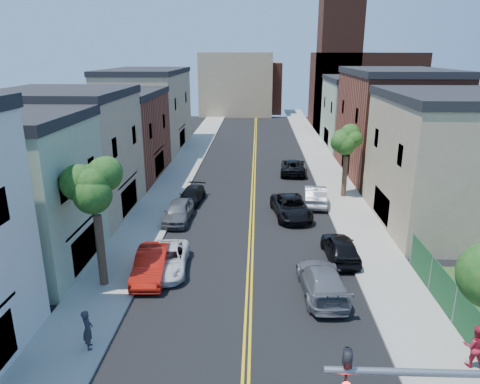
# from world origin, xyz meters

# --- Properties ---
(sidewalk_left) EXTENTS (3.20, 100.00, 0.15)m
(sidewalk_left) POSITION_xyz_m (-7.90, 40.00, 0.07)
(sidewalk_left) COLOR gray
(sidewalk_left) RESTS_ON ground
(sidewalk_right) EXTENTS (3.20, 100.00, 0.15)m
(sidewalk_right) POSITION_xyz_m (7.90, 40.00, 0.07)
(sidewalk_right) COLOR gray
(sidewalk_right) RESTS_ON ground
(curb_left) EXTENTS (0.30, 100.00, 0.15)m
(curb_left) POSITION_xyz_m (-6.15, 40.00, 0.07)
(curb_left) COLOR gray
(curb_left) RESTS_ON ground
(curb_right) EXTENTS (0.30, 100.00, 0.15)m
(curb_right) POSITION_xyz_m (6.15, 40.00, 0.07)
(curb_right) COLOR gray
(curb_right) RESTS_ON ground
(bldg_left_palegrn) EXTENTS (9.00, 8.00, 8.50)m
(bldg_left_palegrn) POSITION_xyz_m (-14.00, 16.00, 4.25)
(bldg_left_palegrn) COLOR gray
(bldg_left_palegrn) RESTS_ON ground
(bldg_left_tan_near) EXTENTS (9.00, 10.00, 9.00)m
(bldg_left_tan_near) POSITION_xyz_m (-14.00, 25.00, 4.50)
(bldg_left_tan_near) COLOR #998466
(bldg_left_tan_near) RESTS_ON ground
(bldg_left_brick) EXTENTS (9.00, 12.00, 8.00)m
(bldg_left_brick) POSITION_xyz_m (-14.00, 36.00, 4.00)
(bldg_left_brick) COLOR brown
(bldg_left_brick) RESTS_ON ground
(bldg_left_tan_far) EXTENTS (9.00, 16.00, 9.50)m
(bldg_left_tan_far) POSITION_xyz_m (-14.00, 50.00, 4.75)
(bldg_left_tan_far) COLOR #998466
(bldg_left_tan_far) RESTS_ON ground
(bldg_right_tan) EXTENTS (9.00, 12.00, 9.00)m
(bldg_right_tan) POSITION_xyz_m (14.00, 24.00, 4.50)
(bldg_right_tan) COLOR #998466
(bldg_right_tan) RESTS_ON ground
(bldg_right_brick) EXTENTS (9.00, 14.00, 10.00)m
(bldg_right_brick) POSITION_xyz_m (14.00, 38.00, 5.00)
(bldg_right_brick) COLOR brown
(bldg_right_brick) RESTS_ON ground
(bldg_right_palegrn) EXTENTS (9.00, 12.00, 8.50)m
(bldg_right_palegrn) POSITION_xyz_m (14.00, 52.00, 4.25)
(bldg_right_palegrn) COLOR gray
(bldg_right_palegrn) RESTS_ON ground
(church) EXTENTS (16.20, 14.20, 22.60)m
(church) POSITION_xyz_m (16.33, 67.07, 7.24)
(church) COLOR #4C2319
(church) RESTS_ON ground
(backdrop_left) EXTENTS (14.00, 8.00, 12.00)m
(backdrop_left) POSITION_xyz_m (-4.00, 82.00, 6.00)
(backdrop_left) COLOR #998466
(backdrop_left) RESTS_ON ground
(backdrop_center) EXTENTS (10.00, 8.00, 10.00)m
(backdrop_center) POSITION_xyz_m (0.00, 86.00, 5.00)
(backdrop_center) COLOR brown
(backdrop_center) RESTS_ON ground
(fence_right) EXTENTS (0.04, 15.00, 1.90)m
(fence_right) POSITION_xyz_m (9.50, 9.50, 1.10)
(fence_right) COLOR #143F1E
(fence_right) RESTS_ON sidewalk_right
(tree_left_mid) EXTENTS (5.20, 5.20, 9.29)m
(tree_left_mid) POSITION_xyz_m (-7.88, 14.01, 6.58)
(tree_left_mid) COLOR #332119
(tree_left_mid) RESTS_ON sidewalk_left
(tree_right_far) EXTENTS (4.40, 4.40, 8.03)m
(tree_right_far) POSITION_xyz_m (7.92, 30.01, 5.76)
(tree_right_far) COLOR #332119
(tree_right_far) RESTS_ON sidewalk_right
(red_sedan) EXTENTS (1.92, 4.88, 1.58)m
(red_sedan) POSITION_xyz_m (-5.50, 15.14, 0.79)
(red_sedan) COLOR red
(red_sedan) RESTS_ON ground
(white_pickup) EXTENTS (2.59, 5.04, 1.36)m
(white_pickup) POSITION_xyz_m (-4.81, 15.96, 0.68)
(white_pickup) COLOR silver
(white_pickup) RESTS_ON ground
(grey_car_left) EXTENTS (1.97, 4.66, 1.57)m
(grey_car_left) POSITION_xyz_m (-5.50, 23.69, 0.79)
(grey_car_left) COLOR #505256
(grey_car_left) RESTS_ON ground
(black_car_left) EXTENTS (2.23, 4.54, 1.27)m
(black_car_left) POSITION_xyz_m (-5.16, 28.06, 0.64)
(black_car_left) COLOR black
(black_car_left) RESTS_ON ground
(grey_car_right) EXTENTS (2.49, 5.50, 1.56)m
(grey_car_right) POSITION_xyz_m (3.82, 13.64, 0.78)
(grey_car_right) COLOR slate
(grey_car_right) RESTS_ON ground
(black_car_right) EXTENTS (2.01, 4.62, 1.55)m
(black_car_right) POSITION_xyz_m (5.50, 17.85, 0.78)
(black_car_right) COLOR black
(black_car_right) RESTS_ON ground
(silver_car_right) EXTENTS (2.05, 4.97, 1.60)m
(silver_car_right) POSITION_xyz_m (5.18, 28.06, 0.80)
(silver_car_right) COLOR #A1A3A9
(silver_car_right) RESTS_ON ground
(dark_car_right_far) EXTENTS (2.91, 5.62, 1.51)m
(dark_car_right_far) POSITION_xyz_m (4.10, 37.76, 0.76)
(dark_car_right_far) COLOR black
(dark_car_right_far) RESTS_ON ground
(black_suv_lane) EXTENTS (3.27, 5.82, 1.54)m
(black_suv_lane) POSITION_xyz_m (3.00, 25.10, 0.77)
(black_suv_lane) COLOR black
(black_suv_lane) RESTS_ON ground
(pedestrian_left) EXTENTS (0.65, 0.77, 1.79)m
(pedestrian_left) POSITION_xyz_m (-6.70, 8.57, 1.04)
(pedestrian_left) COLOR #26262D
(pedestrian_left) RESTS_ON sidewalk_left
(pedestrian_right) EXTENTS (1.00, 0.85, 1.80)m
(pedestrian_right) POSITION_xyz_m (9.07, 8.09, 1.05)
(pedestrian_right) COLOR #A81930
(pedestrian_right) RESTS_ON sidewalk_right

